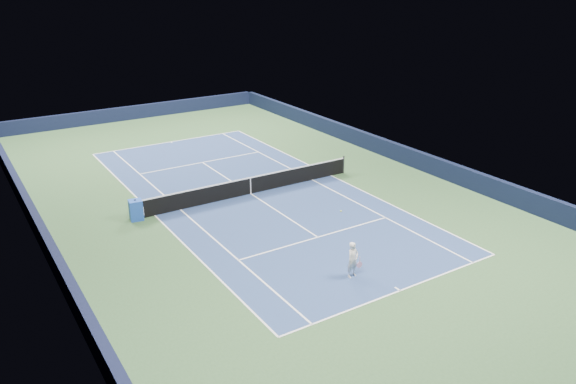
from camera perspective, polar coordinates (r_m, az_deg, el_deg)
ground at (r=30.92m, az=-3.81°, el=-0.19°), size 40.00×40.00×0.00m
wall_far at (r=48.37m, az=-15.33°, el=7.81°), size 22.00×0.35×1.10m
wall_right at (r=36.82m, az=11.12°, el=3.96°), size 0.35×40.00×1.10m
wall_left at (r=27.68m, az=-23.90°, el=-3.57°), size 0.35×40.00×1.10m
court_surface at (r=30.92m, az=-3.81°, el=-0.18°), size 10.97×23.77×0.01m
baseline_far at (r=41.21m, az=-11.84°, el=5.01°), size 10.97×0.08×0.00m
baseline_near at (r=22.27m, az=11.33°, el=-9.79°), size 10.97×0.08×0.00m
sideline_doubles_right at (r=33.69m, az=4.39°, el=1.68°), size 0.08×23.77×0.00m
sideline_doubles_left at (r=28.93m, az=-13.38°, el=-2.33°), size 0.08×23.77×0.00m
sideline_singles_right at (r=32.94m, az=2.47°, el=1.25°), size 0.08×23.77×0.00m
sideline_singles_left at (r=29.34m, az=-10.87°, el=-1.77°), size 0.08×23.77×0.00m
service_line_far at (r=36.34m, az=-8.69°, el=2.99°), size 8.23×0.08×0.00m
service_line_near at (r=25.95m, az=3.04°, el=-4.61°), size 8.23×0.08×0.00m
center_service_line at (r=30.92m, az=-3.81°, el=-0.17°), size 0.08×12.80×0.00m
center_mark_far at (r=41.08m, az=-11.76°, el=4.97°), size 0.08×0.30×0.00m
center_mark_near at (r=22.36m, az=11.06°, el=-9.63°), size 0.08×0.30×0.00m
tennis_net at (r=30.74m, az=-3.83°, el=0.69°), size 12.90×0.10×1.07m
sponsor_cube at (r=28.49m, az=-15.18°, el=-1.78°), size 0.70×0.66×1.03m
tennis_player at (r=22.56m, az=6.61°, el=-6.85°), size 0.76×1.26×2.50m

